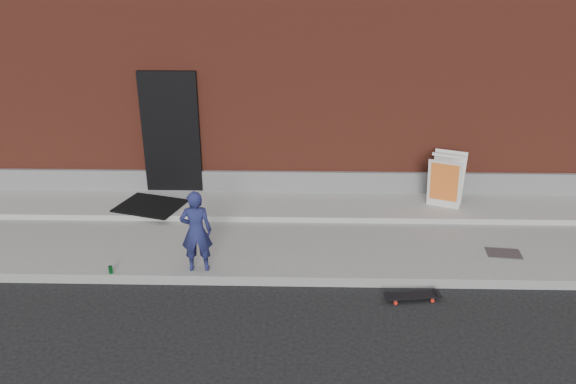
{
  "coord_description": "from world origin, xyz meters",
  "views": [
    {
      "loc": [
        -0.22,
        -6.89,
        4.32
      ],
      "look_at": [
        -0.4,
        0.8,
        1.13
      ],
      "focal_mm": 35.0,
      "sensor_mm": 36.0,
      "label": 1
    }
  ],
  "objects_px": {
    "child": "(196,231)",
    "soda_can": "(111,270)",
    "pizza_sign": "(446,180)",
    "skateboard": "(412,296)"
  },
  "relations": [
    {
      "from": "soda_can",
      "to": "skateboard",
      "type": "bearing_deg",
      "value": -4.74
    },
    {
      "from": "child",
      "to": "soda_can",
      "type": "relative_size",
      "value": 10.64
    },
    {
      "from": "skateboard",
      "to": "pizza_sign",
      "type": "xyz_separation_m",
      "value": [
        1.02,
        2.7,
        0.66
      ]
    },
    {
      "from": "child",
      "to": "soda_can",
      "type": "height_order",
      "value": "child"
    },
    {
      "from": "child",
      "to": "soda_can",
      "type": "xyz_separation_m",
      "value": [
        -1.24,
        -0.15,
        -0.56
      ]
    },
    {
      "from": "skateboard",
      "to": "pizza_sign",
      "type": "distance_m",
      "value": 2.96
    },
    {
      "from": "skateboard",
      "to": "soda_can",
      "type": "height_order",
      "value": "soda_can"
    },
    {
      "from": "skateboard",
      "to": "soda_can",
      "type": "distance_m",
      "value": 4.28
    },
    {
      "from": "child",
      "to": "pizza_sign",
      "type": "height_order",
      "value": "child"
    },
    {
      "from": "child",
      "to": "pizza_sign",
      "type": "relative_size",
      "value": 1.29
    }
  ]
}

